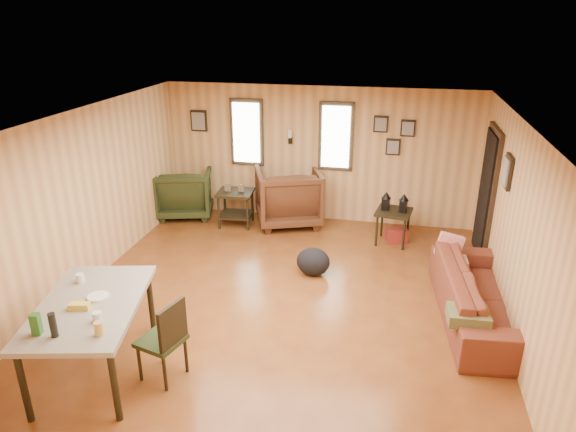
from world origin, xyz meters
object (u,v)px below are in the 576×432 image
Objects in this scene: recliner_green at (185,190)px; dining_table at (89,310)px; sofa at (482,287)px; end_table at (236,202)px; recliner_brown at (288,194)px; side_table at (394,209)px.

dining_table is at bearing 85.84° from recliner_green.
end_table is (-3.85, 2.28, -0.01)m from sofa.
sofa is at bearing 12.20° from dining_table.
recliner_brown is 0.94m from end_table.
dining_table is (-4.06, -1.90, 0.31)m from sofa.
recliner_green is (-1.95, -0.02, -0.06)m from recliner_brown.
dining_table is at bearing 55.63° from recliner_brown.
sofa is 4.49m from dining_table.
recliner_green is 1.29× the size of end_table.
recliner_brown is (-2.96, 2.57, 0.11)m from sofa.
dining_table is (-2.96, -3.99, 0.17)m from side_table.
dining_table reaches higher than sofa.
recliner_green is at bearing -20.04° from recliner_brown.
sofa is at bearing -62.17° from side_table.
recliner_brown is 1.95m from recliner_green.
end_table is at bearing 74.20° from dining_table.
sofa reaches higher than end_table.
end_table is (-0.89, -0.28, -0.12)m from recliner_brown.
sofa is 2.27× the size of recliner_green.
recliner_brown reaches higher than sofa.
recliner_green is 4.54m from dining_table.
dining_table is (0.85, -4.45, 0.26)m from recliner_green.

